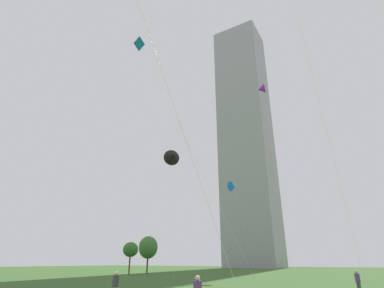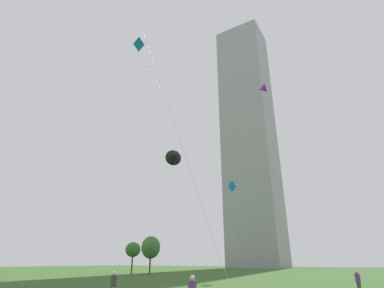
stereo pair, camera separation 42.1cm
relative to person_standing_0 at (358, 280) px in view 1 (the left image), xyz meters
The scene contains 10 objects.
person_standing_0 is the anchor object (origin of this frame).
person_standing_1 17.12m from the person_standing_0, 132.60° to the right, with size 0.36×0.36×1.63m.
kite_flying_0 29.57m from the person_standing_0, 127.90° to the left, with size 4.47×8.88×27.29m.
kite_flying_1 36.33m from the person_standing_0, 152.20° to the left, with size 3.95×3.71×21.48m.
kite_flying_5 28.46m from the person_standing_0, 153.58° to the right, with size 10.88×4.33×24.24m.
kite_flying_7 22.99m from the person_standing_0, 139.55° to the left, with size 3.80×1.76×13.30m.
park_tree_1 41.68m from the person_standing_0, 156.34° to the left, with size 2.77×2.77×5.59m.
park_tree_2 45.09m from the person_standing_0, 149.80° to the left, with size 3.80×3.80×7.07m.
distant_highrise_0 109.21m from the person_standing_0, 115.00° to the left, with size 20.01×16.83×107.64m, color #939399.
distant_highrise_1 119.83m from the person_standing_0, 112.63° to the left, with size 15.24×18.22×82.46m, color #A8A8AD.
Camera 1 is at (14.24, -11.43, 2.16)m, focal length 27.49 mm.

